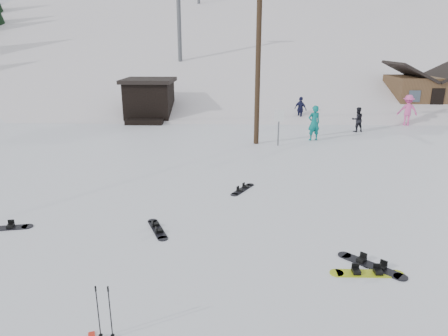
{
  "coord_description": "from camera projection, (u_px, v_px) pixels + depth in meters",
  "views": [
    {
      "loc": [
        0.88,
        -6.41,
        5.02
      ],
      "look_at": [
        0.56,
        5.15,
        1.4
      ],
      "focal_mm": 32.0,
      "sensor_mm": 36.0,
      "label": 1
    }
  ],
  "objects": [
    {
      "name": "ground",
      "position": [
        188.0,
        318.0,
        7.63
      ],
      "size": [
        200.0,
        200.0,
        0.0
      ],
      "primitive_type": "plane",
      "color": "white",
      "rests_on": "ground"
    },
    {
      "name": "ski_slope",
      "position": [
        229.0,
        155.0,
        63.69
      ],
      "size": [
        60.0,
        85.24,
        65.97
      ],
      "primitive_type": "cube",
      "rotation": [
        0.31,
        0.0,
        0.0
      ],
      "color": "white",
      "rests_on": "ground"
    },
    {
      "name": "treeline_crest",
      "position": [
        231.0,
        67.0,
        89.68
      ],
      "size": [
        50.0,
        6.0,
        10.0
      ],
      "primitive_type": null,
      "color": "black",
      "rests_on": "ski_slope"
    },
    {
      "name": "utility_pole",
      "position": [
        258.0,
        51.0,
        19.54
      ],
      "size": [
        2.0,
        0.26,
        9.0
      ],
      "color": "#3A2819",
      "rests_on": "ground"
    },
    {
      "name": "trail_sign",
      "position": [
        279.0,
        121.0,
        20.13
      ],
      "size": [
        0.5,
        0.09,
        1.85
      ],
      "color": "#595B60",
      "rests_on": "ground"
    },
    {
      "name": "lift_hut",
      "position": [
        149.0,
        99.0,
        27.34
      ],
      "size": [
        3.4,
        4.1,
        2.75
      ],
      "color": "black",
      "rests_on": "ground"
    },
    {
      "name": "lift_tower_near",
      "position": [
        179.0,
        9.0,
        34.02
      ],
      "size": [
        2.2,
        0.36,
        8.0
      ],
      "color": "#595B60",
      "rests_on": "ski_slope"
    },
    {
      "name": "cabin",
      "position": [
        425.0,
        93.0,
        29.69
      ],
      "size": [
        5.39,
        4.4,
        3.77
      ],
      "color": "brown",
      "rests_on": "ground"
    },
    {
      "name": "ski_poles",
      "position": [
        104.0,
        312.0,
        6.95
      ],
      "size": [
        0.29,
        0.08,
        1.06
      ],
      "color": "black",
      "rests_on": "ground"
    },
    {
      "name": "board_scatter_a",
      "position": [
        1.0,
        228.0,
        11.28
      ],
      "size": [
        1.67,
        0.59,
        0.12
      ],
      "rotation": [
        0.0,
        0.0,
        0.2
      ],
      "color": "black",
      "rests_on": "ground"
    },
    {
      "name": "board_scatter_b",
      "position": [
        157.0,
        229.0,
        11.22
      ],
      "size": [
        0.78,
        1.38,
        0.1
      ],
      "rotation": [
        0.0,
        0.0,
        2.0
      ],
      "color": "black",
      "rests_on": "ground"
    },
    {
      "name": "board_scatter_d",
      "position": [
        371.0,
        265.0,
        9.39
      ],
      "size": [
        1.32,
        1.26,
        0.12
      ],
      "rotation": [
        0.0,
        0.0,
        -0.75
      ],
      "color": "black",
      "rests_on": "ground"
    },
    {
      "name": "board_scatter_e",
      "position": [
        367.0,
        273.0,
        9.07
      ],
      "size": [
        1.68,
        0.31,
        0.12
      ],
      "rotation": [
        0.0,
        0.0,
        0.0
      ],
      "color": "#C3D617",
      "rests_on": "ground"
    },
    {
      "name": "board_scatter_f",
      "position": [
        243.0,
        189.0,
        14.29
      ],
      "size": [
        0.86,
        1.31,
        0.1
      ],
      "rotation": [
        0.0,
        0.0,
        1.06
      ],
      "color": "black",
      "rests_on": "ground"
    },
    {
      "name": "skier_teal",
      "position": [
        314.0,
        123.0,
        21.38
      ],
      "size": [
        0.79,
        0.63,
        1.88
      ],
      "primitive_type": "imported",
      "rotation": [
        0.0,
        0.0,
        3.44
      ],
      "color": "#0B7771",
      "rests_on": "ground"
    },
    {
      "name": "skier_dark",
      "position": [
        357.0,
        120.0,
        23.52
      ],
      "size": [
        0.82,
        0.71,
        1.46
      ],
      "primitive_type": "imported",
      "rotation": [
        0.0,
        0.0,
        3.38
      ],
      "color": "black",
      "rests_on": "ground"
    },
    {
      "name": "skier_pink",
      "position": [
        408.0,
        110.0,
        25.35
      ],
      "size": [
        1.3,
        0.82,
        1.93
      ],
      "primitive_type": "imported",
      "rotation": [
        0.0,
        0.0,
        3.05
      ],
      "color": "#F356A6",
      "rests_on": "ground"
    },
    {
      "name": "skier_navy",
      "position": [
        301.0,
        109.0,
        26.63
      ],
      "size": [
        0.95,
        0.98,
        1.65
      ],
      "primitive_type": "imported",
      "rotation": [
        0.0,
        0.0,
        2.33
      ],
      "color": "#18193C",
      "rests_on": "ground"
    }
  ]
}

